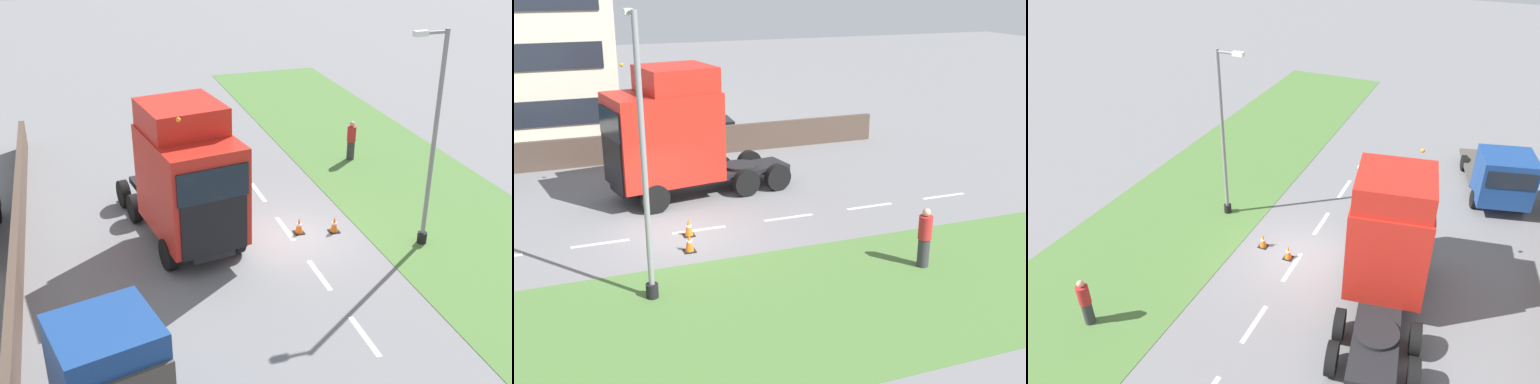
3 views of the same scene
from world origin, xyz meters
TOP-DOWN VIEW (x-y plane):
  - ground_plane at (0.00, 0.00)m, footprint 120.00×120.00m
  - grass_verge at (-6.00, 0.00)m, footprint 7.00×44.00m
  - lane_markings at (0.00, -0.70)m, footprint 0.16×21.00m
  - boundary_wall at (9.00, 0.00)m, footprint 0.25×24.00m
  - building_block at (17.81, 4.20)m, footprint 10.72×8.59m
  - lorry_cab at (3.47, -0.61)m, footprint 3.64×7.21m
  - parked_car at (10.74, -2.85)m, footprint 2.08×4.77m
  - lamp_post at (-4.05, 1.65)m, footprint 1.28×0.32m
  - pedestrian at (-5.01, -6.03)m, footprint 0.39×0.39m
  - traffic_cone_lead at (-1.58, 0.02)m, footprint 0.36×0.36m
  - traffic_cone_trailing at (-0.36, -0.27)m, footprint 0.36×0.36m

SIDE VIEW (x-z plane):
  - ground_plane at x=0.00m, z-range 0.00..0.00m
  - lane_markings at x=0.00m, z-range 0.00..0.00m
  - grass_verge at x=-6.00m, z-range 0.00..0.01m
  - traffic_cone_lead at x=-1.58m, z-range -0.01..0.57m
  - traffic_cone_trailing at x=-0.36m, z-range -0.01..0.57m
  - boundary_wall at x=9.00m, z-range 0.00..1.30m
  - pedestrian at x=-5.01m, z-range -0.01..1.78m
  - parked_car at x=10.74m, z-range -0.02..1.93m
  - lorry_cab at x=3.47m, z-range -0.06..5.01m
  - lamp_post at x=-4.05m, z-range -0.27..7.01m
  - building_block at x=17.81m, z-range -0.54..9.69m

